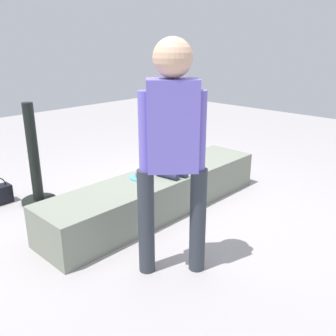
# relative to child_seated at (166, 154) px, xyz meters

# --- Properties ---
(ground_plane) EXTENTS (12.00, 12.00, 0.00)m
(ground_plane) POSITION_rel_child_seated_xyz_m (-0.08, 0.03, -0.60)
(ground_plane) COLOR #9E9999
(concrete_ledge) EXTENTS (2.57, 0.57, 0.38)m
(concrete_ledge) POSITION_rel_child_seated_xyz_m (-0.08, 0.03, -0.41)
(concrete_ledge) COLOR gray
(concrete_ledge) RESTS_ON ground_plane
(child_seated) EXTENTS (0.28, 0.33, 0.48)m
(child_seated) POSITION_rel_child_seated_xyz_m (0.00, 0.00, 0.00)
(child_seated) COLOR #272E4C
(child_seated) RESTS_ON concrete_ledge
(adult_standing) EXTENTS (0.40, 0.39, 1.69)m
(adult_standing) POSITION_rel_child_seated_xyz_m (-0.75, -0.78, 0.42)
(adult_standing) COLOR #2E343C
(adult_standing) RESTS_ON ground_plane
(cake_plate) EXTENTS (0.22, 0.22, 0.07)m
(cake_plate) POSITION_rel_child_seated_xyz_m (-0.25, 0.11, -0.19)
(cake_plate) COLOR #4CA5D8
(cake_plate) RESTS_ON concrete_ledge
(gift_bag) EXTENTS (0.20, 0.11, 0.29)m
(gift_bag) POSITION_rel_child_seated_xyz_m (0.90, 0.58, -0.47)
(gift_bag) COLOR gold
(gift_bag) RESTS_ON ground_plane
(railing_post) EXTENTS (0.36, 0.36, 1.08)m
(railing_post) POSITION_rel_child_seated_xyz_m (-0.84, 1.10, -0.19)
(railing_post) COLOR black
(railing_post) RESTS_ON ground_plane
(water_bottle_near_gift) EXTENTS (0.06, 0.06, 0.23)m
(water_bottle_near_gift) POSITION_rel_child_seated_xyz_m (1.07, 0.83, -0.49)
(water_bottle_near_gift) COLOR silver
(water_bottle_near_gift) RESTS_ON ground_plane
(water_bottle_far_side) EXTENTS (0.07, 0.07, 0.21)m
(water_bottle_far_side) POSITION_rel_child_seated_xyz_m (-0.53, 0.52, -0.50)
(water_bottle_far_side) COLOR silver
(water_bottle_far_side) RESTS_ON ground_plane
(cake_box_white) EXTENTS (0.36, 0.39, 0.14)m
(cake_box_white) POSITION_rel_child_seated_xyz_m (0.85, 1.04, -0.52)
(cake_box_white) COLOR white
(cake_box_white) RESTS_ON ground_plane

